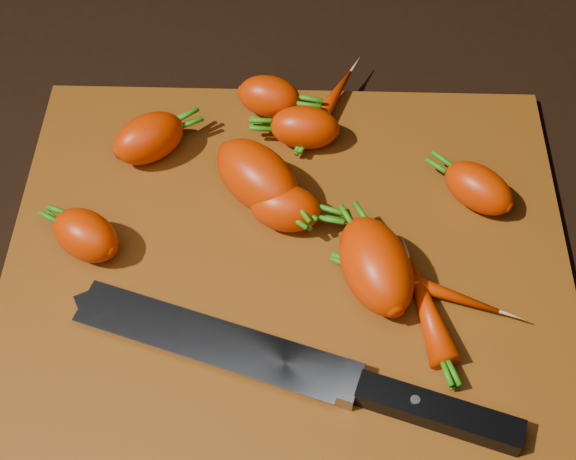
{
  "coord_description": "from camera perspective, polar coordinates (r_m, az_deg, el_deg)",
  "views": [
    {
      "loc": [
        0.01,
        -0.4,
        0.61
      ],
      "look_at": [
        0.0,
        0.01,
        0.03
      ],
      "focal_mm": 50.0,
      "sensor_mm": 36.0,
      "label": 1
    }
  ],
  "objects": [
    {
      "name": "carrot_3",
      "position": [
        0.68,
        6.26,
        -2.53
      ],
      "size": [
        0.08,
        0.11,
        0.06
      ],
      "primitive_type": "ellipsoid",
      "rotation": [
        0.0,
        0.0,
        1.9
      ],
      "color": "#C02800",
      "rests_on": "cutting_board"
    },
    {
      "name": "carrot_1",
      "position": [
        0.72,
        -14.18,
        -0.36
      ],
      "size": [
        0.08,
        0.07,
        0.04
      ],
      "primitive_type": "ellipsoid",
      "rotation": [
        0.0,
        0.0,
        2.58
      ],
      "color": "#C02800",
      "rests_on": "cutting_board"
    },
    {
      "name": "carrot_8",
      "position": [
        0.69,
        9.65,
        -3.99
      ],
      "size": [
        0.13,
        0.07,
        0.02
      ],
      "primitive_type": "ellipsoid",
      "rotation": [
        0.0,
        0.0,
        -0.35
      ],
      "color": "#C02800",
      "rests_on": "cutting_board"
    },
    {
      "name": "carrot_0",
      "position": [
        0.78,
        -9.86,
        6.46
      ],
      "size": [
        0.08,
        0.08,
        0.05
      ],
      "primitive_type": "ellipsoid",
      "rotation": [
        0.0,
        0.0,
        0.62
      ],
      "color": "#C02800",
      "rests_on": "cutting_board"
    },
    {
      "name": "carrot_4",
      "position": [
        0.78,
        1.19,
        7.31
      ],
      "size": [
        0.07,
        0.05,
        0.04
      ],
      "primitive_type": "ellipsoid",
      "rotation": [
        0.0,
        0.0,
        3.07
      ],
      "color": "#C02800",
      "rests_on": "cutting_board"
    },
    {
      "name": "carrot_2",
      "position": [
        0.73,
        -2.18,
        3.78
      ],
      "size": [
        0.11,
        0.11,
        0.06
      ],
      "primitive_type": "ellipsoid",
      "rotation": [
        0.0,
        0.0,
        -0.81
      ],
      "color": "#C02800",
      "rests_on": "cutting_board"
    },
    {
      "name": "carrot_6",
      "position": [
        0.75,
        13.39,
        2.92
      ],
      "size": [
        0.08,
        0.08,
        0.04
      ],
      "primitive_type": "ellipsoid",
      "rotation": [
        0.0,
        0.0,
        2.44
      ],
      "color": "#C02800",
      "rests_on": "cutting_board"
    },
    {
      "name": "knife",
      "position": [
        0.66,
        -3.88,
        -8.36
      ],
      "size": [
        0.36,
        0.14,
        0.02
      ],
      "rotation": [
        0.0,
        0.0,
        -0.31
      ],
      "color": "gray",
      "rests_on": "cutting_board"
    },
    {
      "name": "cutting_board",
      "position": [
        0.72,
        -0.02,
        -1.75
      ],
      "size": [
        0.5,
        0.4,
        0.01
      ],
      "primitive_type": "cube",
      "color": "#663209",
      "rests_on": "ground"
    },
    {
      "name": "carrot_5",
      "position": [
        0.81,
        -1.34,
        9.48
      ],
      "size": [
        0.07,
        0.05,
        0.04
      ],
      "primitive_type": "ellipsoid",
      "rotation": [
        0.0,
        0.0,
        -0.24
      ],
      "color": "#C02800",
      "rests_on": "cutting_board"
    },
    {
      "name": "carrot_10",
      "position": [
        0.72,
        -0.19,
        1.6
      ],
      "size": [
        0.07,
        0.06,
        0.04
      ],
      "primitive_type": "ellipsoid",
      "rotation": [
        0.0,
        0.0,
        6.08
      ],
      "color": "#C02800",
      "rests_on": "cutting_board"
    },
    {
      "name": "carrot_9",
      "position": [
        0.68,
        9.85,
        -5.53
      ],
      "size": [
        0.05,
        0.1,
        0.03
      ],
      "primitive_type": "ellipsoid",
      "rotation": [
        0.0,
        0.0,
        1.8
      ],
      "color": "#C02800",
      "rests_on": "cutting_board"
    },
    {
      "name": "carrot_7",
      "position": [
        0.81,
        2.91,
        8.91
      ],
      "size": [
        0.06,
        0.1,
        0.02
      ],
      "primitive_type": "ellipsoid",
      "rotation": [
        0.0,
        0.0,
        1.12
      ],
      "color": "#C02800",
      "rests_on": "cutting_board"
    },
    {
      "name": "ground",
      "position": [
        0.73,
        -0.02,
        -2.22
      ],
      "size": [
        2.0,
        2.0,
        0.01
      ],
      "primitive_type": "cube",
      "color": "black"
    }
  ]
}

